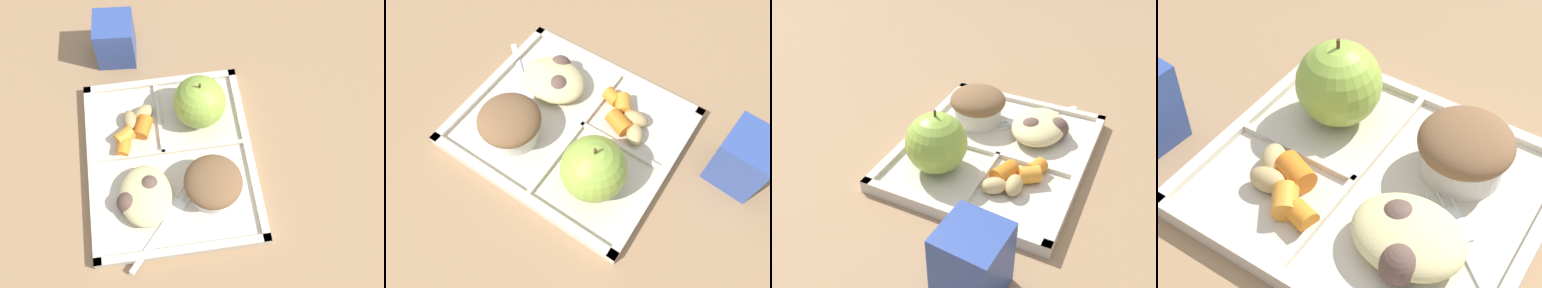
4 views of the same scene
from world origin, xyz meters
The scene contains 15 objects.
ground centered at (0.00, 0.00, 0.00)m, with size 6.00×6.00×0.00m, color #997551.
lunch_tray centered at (0.00, 0.00, 0.01)m, with size 0.32×0.27×0.02m.
green_apple centered at (-0.08, 0.06, 0.06)m, with size 0.09×0.09×0.10m.
bran_muffin centered at (0.06, 0.06, 0.04)m, with size 0.09×0.09×0.06m.
carrot_slice_near_corner centered at (-0.05, -0.07, 0.02)m, with size 0.02×0.02×0.03m, color orange.
carrot_slice_back centered at (-0.06, -0.04, 0.02)m, with size 0.03×0.03×0.04m, color orange.
carrot_slice_large centered at (-0.03, -0.08, 0.02)m, with size 0.02×0.02×0.02m, color orange.
potato_chunk_browned centered at (-0.08, -0.06, 0.02)m, with size 0.04×0.02×0.02m, color tan.
potato_chunk_small centered at (-0.09, -0.04, 0.02)m, with size 0.04×0.02×0.02m, color tan.
egg_noodle_pile centered at (0.06, -0.05, 0.03)m, with size 0.10×0.08×0.04m, color beige.
meatball_center centered at (0.05, -0.04, 0.03)m, with size 0.04×0.04×0.04m, color brown.
meatball_side centered at (0.07, -0.08, 0.03)m, with size 0.04×0.04×0.04m, color brown.
meatball_front centered at (0.07, -0.06, 0.03)m, with size 0.03×0.03×0.03m, color brown.
meatball_back centered at (0.06, -0.05, 0.03)m, with size 0.03×0.03×0.03m, color brown.
plastic_fork centered at (0.11, -0.02, 0.01)m, with size 0.13×0.12×0.00m.
Camera 4 is at (0.18, -0.32, 0.45)m, focal length 55.87 mm.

